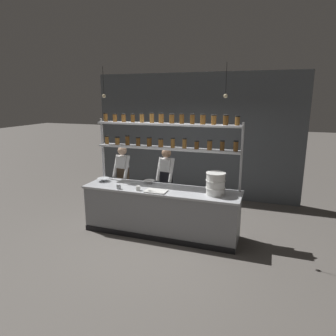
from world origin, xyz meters
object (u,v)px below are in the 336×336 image
object	(u,v)px
prep_bowl_center_front	(103,180)
serving_cup_by_board	(119,187)
serving_cup_front	(138,188)
cutting_board	(156,191)
prep_bowl_near_left	(149,182)
container_stack	(216,184)
chef_center	(166,180)
spice_shelf_unit	(167,137)
chef_left	(123,176)

from	to	relation	value
prep_bowl_center_front	serving_cup_by_board	size ratio (longest dim) A/B	2.78
serving_cup_front	serving_cup_by_board	size ratio (longest dim) A/B	0.96
cutting_board	prep_bowl_near_left	world-z (taller)	prep_bowl_near_left
container_stack	serving_cup_by_board	xyz separation A→B (m)	(-1.80, -0.26, -0.16)
container_stack	prep_bowl_near_left	world-z (taller)	container_stack
prep_bowl_center_front	serving_cup_front	xyz separation A→B (m)	(0.94, -0.33, 0.01)
chef_center	cutting_board	distance (m)	0.91
serving_cup_front	serving_cup_by_board	distance (m)	0.39
chef_center	serving_cup_front	bearing A→B (deg)	-97.16
spice_shelf_unit	prep_bowl_near_left	world-z (taller)	spice_shelf_unit
chef_center	serving_cup_front	size ratio (longest dim) A/B	18.33
prep_bowl_near_left	chef_center	bearing A→B (deg)	64.11
container_stack	spice_shelf_unit	bearing A→B (deg)	161.04
spice_shelf_unit	prep_bowl_center_front	bearing A→B (deg)	-168.96
spice_shelf_unit	serving_cup_by_board	size ratio (longest dim) A/B	32.38
chef_center	container_stack	distance (m)	1.39
chef_left	prep_bowl_near_left	world-z (taller)	chef_left
spice_shelf_unit	cutting_board	bearing A→B (deg)	-93.09
container_stack	serving_cup_front	distance (m)	1.43
chef_center	prep_bowl_center_front	bearing A→B (deg)	-145.93
container_stack	prep_bowl_near_left	distance (m)	1.42
container_stack	prep_bowl_near_left	xyz separation A→B (m)	(-1.39, 0.27, -0.17)
container_stack	serving_cup_front	xyz separation A→B (m)	(-1.41, -0.23, -0.16)
serving_cup_by_board	chef_center	bearing A→B (deg)	57.35
prep_bowl_near_left	cutting_board	bearing A→B (deg)	-54.65
spice_shelf_unit	serving_cup_front	distance (m)	1.14
spice_shelf_unit	chef_left	size ratio (longest dim) A/B	1.85
chef_left	prep_bowl_near_left	xyz separation A→B (m)	(0.81, -0.42, 0.05)
prep_bowl_center_front	chef_left	bearing A→B (deg)	76.31
serving_cup_front	container_stack	bearing A→B (deg)	9.30
cutting_board	prep_bowl_near_left	xyz separation A→B (m)	(-0.33, 0.46, 0.02)
spice_shelf_unit	cutting_board	xyz separation A→B (m)	(-0.03, -0.55, -0.93)
chef_left	cutting_board	xyz separation A→B (m)	(1.14, -0.88, 0.04)
spice_shelf_unit	serving_cup_front	xyz separation A→B (m)	(-0.38, -0.58, -0.90)
serving_cup_by_board	prep_bowl_center_front	bearing A→B (deg)	146.74
chef_center	cutting_board	xyz separation A→B (m)	(0.12, -0.90, 0.03)
chef_left	serving_cup_front	world-z (taller)	chef_left
cutting_board	serving_cup_by_board	distance (m)	0.74
container_stack	prep_bowl_center_front	size ratio (longest dim) A/B	1.61
prep_bowl_near_left	prep_bowl_center_front	world-z (taller)	prep_bowl_center_front
spice_shelf_unit	prep_bowl_near_left	distance (m)	0.98
chef_left	prep_bowl_center_front	size ratio (longest dim) A/B	6.28
spice_shelf_unit	cutting_board	world-z (taller)	spice_shelf_unit
serving_cup_by_board	container_stack	bearing A→B (deg)	8.33
prep_bowl_near_left	serving_cup_front	size ratio (longest dim) A/B	2.67
prep_bowl_near_left	serving_cup_by_board	distance (m)	0.67
chef_left	serving_cup_by_board	distance (m)	1.03
chef_left	prep_bowl_center_front	world-z (taller)	chef_left
chef_center	serving_cup_by_board	size ratio (longest dim) A/B	17.53
chef_center	prep_bowl_near_left	bearing A→B (deg)	-109.24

